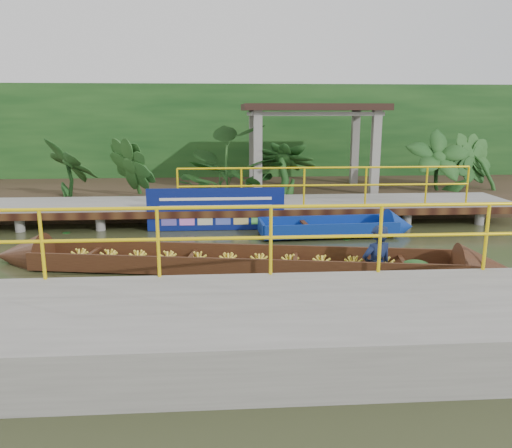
{
  "coord_description": "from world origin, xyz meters",
  "views": [
    {
      "loc": [
        0.12,
        -9.94,
        2.96
      ],
      "look_at": [
        0.83,
        0.5,
        0.6
      ],
      "focal_mm": 35.0,
      "sensor_mm": 36.0,
      "label": 1
    }
  ],
  "objects": [
    {
      "name": "pavilion",
      "position": [
        3.0,
        6.3,
        2.82
      ],
      "size": [
        4.4,
        3.0,
        3.0
      ],
      "color": "gray",
      "rests_on": "ground"
    },
    {
      "name": "vendor_boat",
      "position": [
        0.79,
        -0.87,
        0.23
      ],
      "size": [
        10.0,
        2.6,
        2.13
      ],
      "rotation": [
        0.0,
        0.0,
        -0.17
      ],
      "color": "#341A0E",
      "rests_on": "ground"
    },
    {
      "name": "ground",
      "position": [
        0.0,
        0.0,
        0.0
      ],
      "size": [
        80.0,
        80.0,
        0.0
      ],
      "primitive_type": "plane",
      "color": "#32351A",
      "rests_on": "ground"
    },
    {
      "name": "near_dock",
      "position": [
        1.0,
        -4.2,
        0.3
      ],
      "size": [
        18.0,
        2.4,
        1.73
      ],
      "color": "gray",
      "rests_on": "ground"
    },
    {
      "name": "far_dock",
      "position": [
        0.02,
        3.43,
        0.48
      ],
      "size": [
        16.0,
        2.06,
        1.66
      ],
      "color": "gray",
      "rests_on": "ground"
    },
    {
      "name": "tropical_plants",
      "position": [
        1.84,
        5.3,
        1.38
      ],
      "size": [
        14.48,
        1.48,
        1.85
      ],
      "color": "#133C16",
      "rests_on": "ground"
    },
    {
      "name": "land_strip",
      "position": [
        0.0,
        7.5,
        0.23
      ],
      "size": [
        30.0,
        8.0,
        0.45
      ],
      "primitive_type": "cube",
      "color": "#2F2517",
      "rests_on": "ground"
    },
    {
      "name": "blue_banner",
      "position": [
        -0.05,
        2.48,
        0.56
      ],
      "size": [
        3.47,
        0.04,
        1.08
      ],
      "color": "navy",
      "rests_on": "ground"
    },
    {
      "name": "foliage_backdrop",
      "position": [
        0.0,
        10.0,
        2.0
      ],
      "size": [
        30.0,
        0.8,
        4.0
      ],
      "primitive_type": "cube",
      "color": "#133C16",
      "rests_on": "ground"
    },
    {
      "name": "moored_blue_boat",
      "position": [
        3.58,
        1.79,
        0.16
      ],
      "size": [
        3.87,
        1.22,
        0.91
      ],
      "rotation": [
        0.0,
        0.0,
        0.05
      ],
      "color": "navy",
      "rests_on": "ground"
    }
  ]
}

